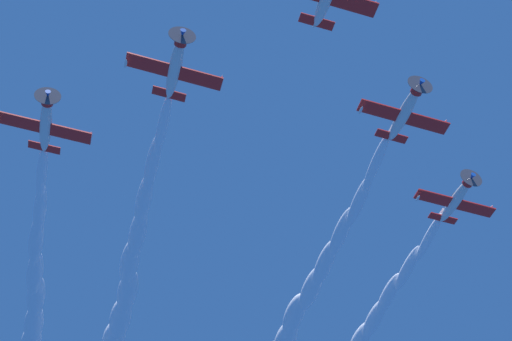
# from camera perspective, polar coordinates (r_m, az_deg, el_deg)

# --- Properties ---
(airplane_left_wingman) EXTENTS (9.03, 10.09, 3.65)m
(airplane_left_wingman) POSITION_cam_1_polar(r_m,az_deg,el_deg) (77.67, 11.87, 4.62)
(airplane_left_wingman) COLOR silver
(airplane_right_wingman) EXTENTS (9.04, 10.09, 3.51)m
(airplane_right_wingman) POSITION_cam_1_polar(r_m,az_deg,el_deg) (73.00, -6.50, 8.31)
(airplane_right_wingman) COLOR silver
(airplane_outer_left) EXTENTS (9.03, 10.09, 3.55)m
(airplane_outer_left) POSITION_cam_1_polar(r_m,az_deg,el_deg) (89.48, 15.78, -2.23)
(airplane_outer_left) COLOR silver
(airplane_outer_right) EXTENTS (9.04, 10.10, 3.39)m
(airplane_outer_right) POSITION_cam_1_polar(r_m,az_deg,el_deg) (80.05, -16.52, 3.67)
(airplane_outer_right) COLOR silver
(smoke_trail_left_wingman) EXTENTS (58.30, 16.74, 7.38)m
(smoke_trail_left_wingman) POSITION_cam_1_polar(r_m,az_deg,el_deg) (108.34, 2.67, -12.49)
(smoke_trail_left_wingman) COLOR white
(smoke_trail_right_wingman) EXTENTS (58.71, 16.72, 7.51)m
(smoke_trail_right_wingman) POSITION_cam_1_polar(r_m,az_deg,el_deg) (105.32, -10.69, -10.58)
(smoke_trail_right_wingman) COLOR white
(smoke_trail_outer_right) EXTENTS (59.37, 16.66, 7.26)m
(smoke_trail_outer_right) POSITION_cam_1_polar(r_m,az_deg,el_deg) (114.61, -17.60, -12.49)
(smoke_trail_outer_right) COLOR white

